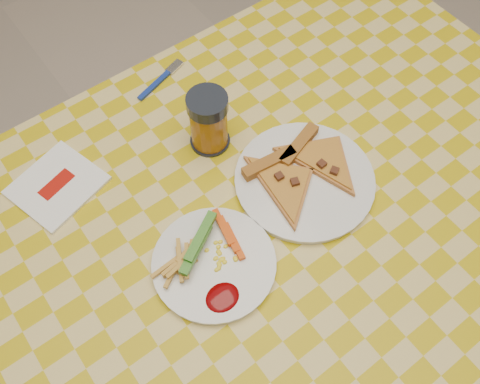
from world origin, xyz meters
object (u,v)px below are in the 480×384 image
plate_left (214,264)px  drink_glass (209,121)px  plate_right (304,181)px  table (263,241)px

plate_left → drink_glass: (0.14, 0.21, 0.05)m
plate_left → plate_right: bearing=9.0°
table → drink_glass: (0.02, 0.19, 0.13)m
plate_left → plate_right: size_ratio=0.81×
plate_left → plate_right: (0.22, 0.03, 0.00)m
table → plate_left: plate_left is taller
table → drink_glass: drink_glass is taller
plate_right → drink_glass: 0.20m
table → drink_glass: 0.23m
table → plate_left: bearing=-172.5°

